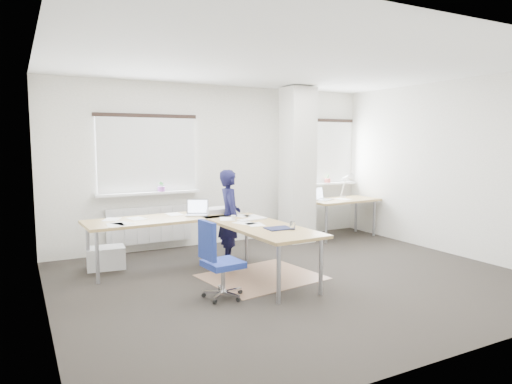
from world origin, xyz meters
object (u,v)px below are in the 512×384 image
task_chair (221,277)px  person (230,216)px  desk_main (210,224)px  desk_side (342,202)px

task_chair → person: person is taller
desk_main → desk_side: bearing=15.8°
desk_main → person: person is taller
person → desk_main: bearing=140.3°
desk_side → person: bearing=-169.8°
desk_side → person: person is taller
person → task_chair: bearing=162.3°
desk_main → person: 0.63m
task_chair → person: size_ratio=0.66×
desk_side → task_chair: desk_side is taller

